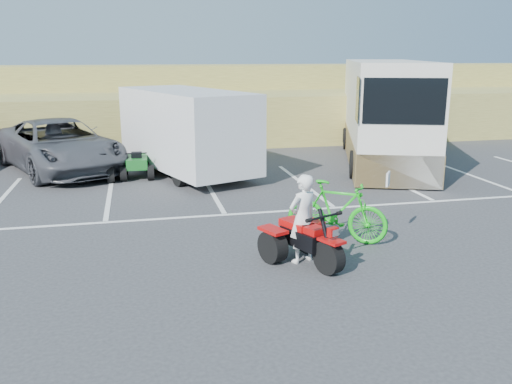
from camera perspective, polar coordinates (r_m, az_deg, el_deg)
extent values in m
plane|color=#323235|center=(10.39, -1.08, -6.16)|extent=(100.00, 100.00, 0.00)
cube|color=white|center=(15.38, -25.23, -0.72)|extent=(0.12, 5.00, 0.01)
cube|color=white|center=(15.01, -15.15, -0.18)|extent=(0.12, 5.00, 0.01)
cube|color=white|center=(15.11, -4.89, 0.38)|extent=(0.12, 5.00, 0.01)
cube|color=white|center=(15.69, 4.93, 0.90)|extent=(0.12, 5.00, 0.01)
cube|color=white|center=(16.69, 13.81, 1.35)|extent=(0.12, 5.00, 0.01)
cube|color=white|center=(18.04, 21.53, 1.71)|extent=(0.12, 5.00, 0.01)
cube|color=white|center=(12.63, -3.27, -2.40)|extent=(28.00, 0.12, 0.01)
cube|color=olive|center=(23.77, -7.94, 7.85)|extent=(40.00, 6.00, 2.00)
cube|color=olive|center=(27.16, -8.66, 10.74)|extent=(40.00, 4.00, 2.20)
imported|color=white|center=(9.63, 4.93, -2.83)|extent=(0.69, 0.59, 1.61)
imported|color=#14BF19|center=(10.85, 8.49, -2.02)|extent=(2.00, 1.63, 1.22)
imported|color=#46484E|center=(18.31, -19.98, 4.62)|extent=(4.89, 6.45, 1.63)
cube|color=silver|center=(16.86, -7.35, 6.69)|extent=(4.00, 5.94, 2.30)
cylinder|color=black|center=(17.04, -7.24, 3.01)|extent=(2.12, 1.31, 0.64)
cube|color=silver|center=(19.64, 13.27, 8.39)|extent=(5.30, 9.58, 3.36)
cube|color=brown|center=(19.79, 13.07, 4.90)|extent=(5.35, 9.59, 0.93)
cube|color=black|center=(14.95, 15.35, 9.19)|extent=(2.03, 0.73, 1.21)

